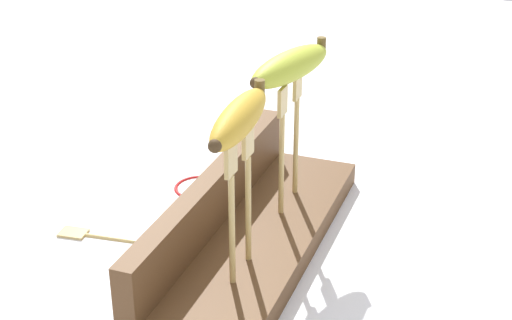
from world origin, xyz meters
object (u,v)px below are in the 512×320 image
Objects in this scene: banana_raised_left at (239,118)px; fork_fallen_near at (105,236)px; fork_stand_right at (289,131)px; wire_coil at (200,186)px; fork_stand_left at (240,191)px; banana_raised_right at (291,66)px.

fork_fallen_near is at bearing 77.03° from banana_raised_left.
fork_stand_right reaches higher than wire_coil.
banana_raised_left is (-0.18, -0.00, 0.09)m from fork_stand_right.
banana_raised_left is 0.89× the size of fork_fallen_near.
banana_raised_left is 0.31m from fork_fallen_near.
banana_raised_left reaches higher than fork_stand_right.
fork_stand_right is (0.18, 0.00, 0.00)m from fork_stand_left.
banana_raised_right reaches higher than wire_coil.
fork_stand_left is at bearing -145.48° from wire_coil.
fork_stand_left is 0.30m from wire_coil.
fork_stand_right is at bearing -107.34° from wire_coil.
banana_raised_right reaches higher than fork_stand_right.
fork_fallen_near is 0.18m from wire_coil.
fork_stand_left is 2.22× the size of wire_coil.
fork_stand_left is at bearing 180.00° from fork_stand_right.
banana_raised_left is at bearing -145.49° from wire_coil.
banana_raised_left is at bearing -177.05° from fork_stand_left.
banana_raised_right is at bearing 0.00° from fork_stand_left.
banana_raised_right reaches higher than fork_fallen_near.
banana_raised_left is 0.95× the size of banana_raised_right.
banana_raised_right is (0.18, 0.00, 0.00)m from banana_raised_left.
wire_coil is (0.05, 0.15, -0.13)m from fork_stand_right.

